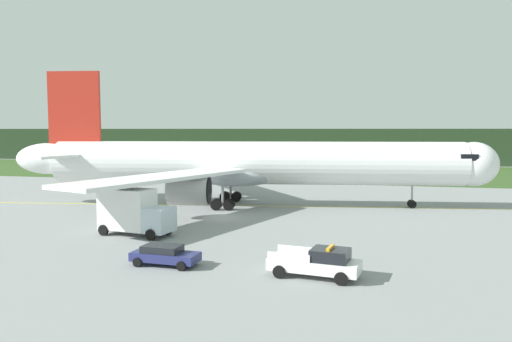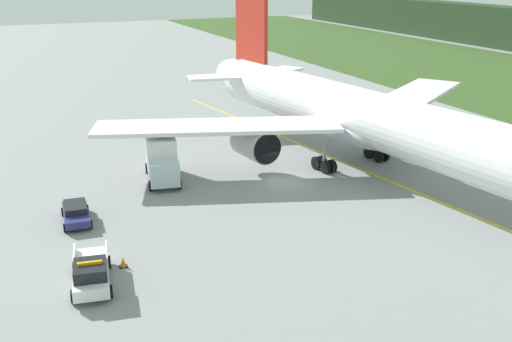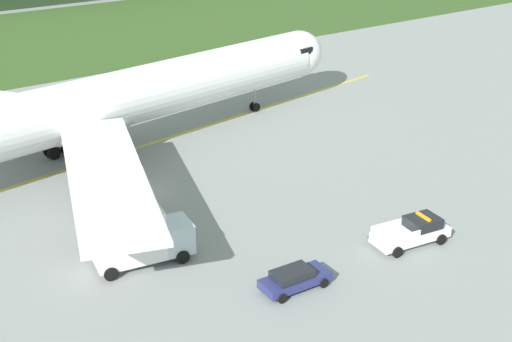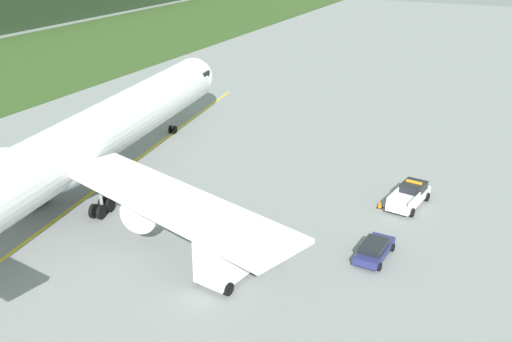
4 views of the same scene
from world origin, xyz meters
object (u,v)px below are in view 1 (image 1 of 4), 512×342
airliner (248,164)px  ops_pickup_truck (318,262)px  catering_truck (134,211)px  apron_cone (296,261)px  staff_car (165,254)px

airliner → ops_pickup_truck: (10.81, -26.02, -3.92)m
catering_truck → apron_cone: bearing=-23.7°
airliner → ops_pickup_truck: size_ratio=9.79×
airliner → catering_truck: (-5.35, -17.51, -2.86)m
staff_car → apron_cone: staff_car is taller
airliner → apron_cone: size_ratio=84.94×
staff_car → apron_cone: bearing=11.7°
catering_truck → staff_car: (6.24, -8.09, -1.26)m
staff_car → apron_cone: (8.30, 1.71, -0.39)m
catering_truck → staff_car: bearing=-52.3°
airliner → catering_truck: 18.53m
apron_cone → staff_car: bearing=-168.3°
ops_pickup_truck → apron_cone: size_ratio=8.68×
catering_truck → staff_car: catering_truck is taller
airliner → catering_truck: airliner is taller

